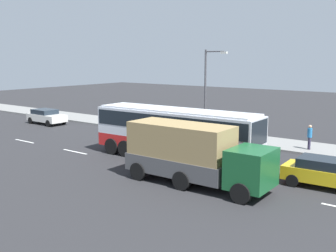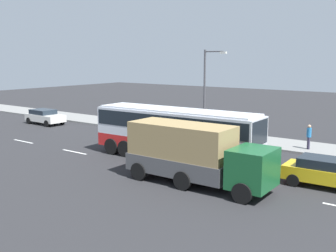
{
  "view_description": "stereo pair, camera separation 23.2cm",
  "coord_description": "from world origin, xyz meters",
  "px_view_note": "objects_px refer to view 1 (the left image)",
  "views": [
    {
      "loc": [
        15.82,
        -20.03,
        6.43
      ],
      "look_at": [
        0.72,
        0.12,
        2.16
      ],
      "focal_mm": 42.63,
      "sensor_mm": 36.0,
      "label": 1
    },
    {
      "loc": [
        15.64,
        -20.16,
        6.43
      ],
      "look_at": [
        0.72,
        0.12,
        2.16
      ],
      "focal_mm": 42.63,
      "sensor_mm": 36.0,
      "label": 2
    }
  ],
  "objects_px": {
    "car_yellow_taxi": "(324,172)",
    "pedestrian_near_curb": "(310,135)",
    "coach_bus": "(175,129)",
    "street_lamp": "(207,88)",
    "cargo_truck": "(193,153)",
    "car_white_minivan": "(46,116)"
  },
  "relations": [
    {
      "from": "coach_bus",
      "to": "cargo_truck",
      "type": "bearing_deg",
      "value": -45.38
    },
    {
      "from": "car_yellow_taxi",
      "to": "car_white_minivan",
      "type": "xyz_separation_m",
      "value": [
        -27.81,
        3.83,
        -0.01
      ]
    },
    {
      "from": "pedestrian_near_curb",
      "to": "street_lamp",
      "type": "bearing_deg",
      "value": -31.11
    },
    {
      "from": "pedestrian_near_curb",
      "to": "street_lamp",
      "type": "relative_size",
      "value": 0.25
    },
    {
      "from": "street_lamp",
      "to": "coach_bus",
      "type": "bearing_deg",
      "value": -75.49
    },
    {
      "from": "cargo_truck",
      "to": "car_white_minivan",
      "type": "bearing_deg",
      "value": 160.94
    },
    {
      "from": "car_yellow_taxi",
      "to": "pedestrian_near_curb",
      "type": "distance_m",
      "value": 8.11
    },
    {
      "from": "car_yellow_taxi",
      "to": "pedestrian_near_curb",
      "type": "height_order",
      "value": "pedestrian_near_curb"
    },
    {
      "from": "cargo_truck",
      "to": "pedestrian_near_curb",
      "type": "xyz_separation_m",
      "value": [
        2.45,
        11.05,
        -0.5
      ]
    },
    {
      "from": "car_yellow_taxi",
      "to": "car_white_minivan",
      "type": "height_order",
      "value": "car_yellow_taxi"
    },
    {
      "from": "car_white_minivan",
      "to": "pedestrian_near_curb",
      "type": "relative_size",
      "value": 2.47
    },
    {
      "from": "pedestrian_near_curb",
      "to": "coach_bus",
      "type": "bearing_deg",
      "value": 13.72
    },
    {
      "from": "cargo_truck",
      "to": "pedestrian_near_curb",
      "type": "bearing_deg",
      "value": 76.84
    },
    {
      "from": "coach_bus",
      "to": "car_yellow_taxi",
      "type": "relative_size",
      "value": 2.77
    },
    {
      "from": "car_yellow_taxi",
      "to": "cargo_truck",
      "type": "bearing_deg",
      "value": -149.52
    },
    {
      "from": "coach_bus",
      "to": "street_lamp",
      "type": "height_order",
      "value": "street_lamp"
    },
    {
      "from": "car_white_minivan",
      "to": "street_lamp",
      "type": "bearing_deg",
      "value": 10.76
    },
    {
      "from": "cargo_truck",
      "to": "car_white_minivan",
      "type": "distance_m",
      "value": 23.47
    },
    {
      "from": "pedestrian_near_curb",
      "to": "car_white_minivan",
      "type": "bearing_deg",
      "value": -29.06
    },
    {
      "from": "street_lamp",
      "to": "car_white_minivan",
      "type": "bearing_deg",
      "value": -170.66
    },
    {
      "from": "coach_bus",
      "to": "street_lamp",
      "type": "xyz_separation_m",
      "value": [
        -1.73,
        6.69,
        2.12
      ]
    },
    {
      "from": "cargo_truck",
      "to": "car_yellow_taxi",
      "type": "bearing_deg",
      "value": 32.08
    }
  ]
}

